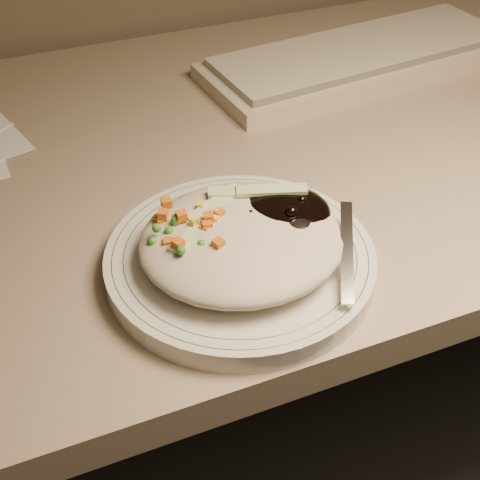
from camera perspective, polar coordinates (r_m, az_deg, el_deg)
name	(u,v)px	position (r m, az deg, el deg)	size (l,w,h in m)	color
desk	(239,261)	(0.95, -0.09, -1.84)	(1.40, 0.70, 0.74)	gray
plate	(240,261)	(0.64, 0.00, -1.80)	(0.26, 0.26, 0.02)	silver
plate_rim	(240,253)	(0.63, 0.00, -1.12)	(0.24, 0.24, 0.00)	#144723
meal	(245,235)	(0.62, 0.40, 0.46)	(0.21, 0.19, 0.05)	#B0A68F
keyboard	(361,57)	(1.02, 10.31, 15.10)	(0.49, 0.21, 0.03)	#BCB19A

